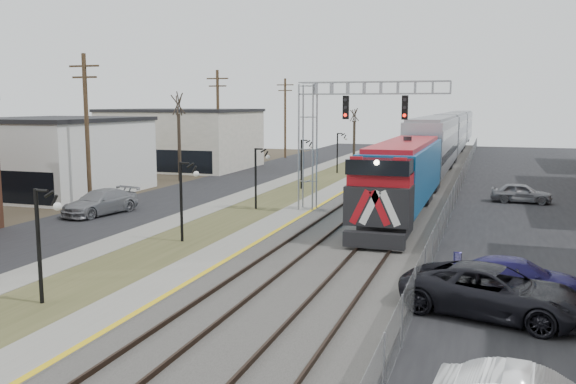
% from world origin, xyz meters
% --- Properties ---
extents(street_west, '(7.00, 120.00, 0.04)m').
position_xyz_m(street_west, '(-11.50, 35.00, 0.02)').
color(street_west, black).
rests_on(street_west, ground).
extents(sidewalk, '(2.00, 120.00, 0.08)m').
position_xyz_m(sidewalk, '(-7.00, 35.00, 0.04)').
color(sidewalk, gray).
rests_on(sidewalk, ground).
extents(grass_median, '(4.00, 120.00, 0.06)m').
position_xyz_m(grass_median, '(-4.00, 35.00, 0.03)').
color(grass_median, '#454826').
rests_on(grass_median, ground).
extents(platform, '(2.00, 120.00, 0.24)m').
position_xyz_m(platform, '(-1.00, 35.00, 0.12)').
color(platform, gray).
rests_on(platform, ground).
extents(ballast_bed, '(8.00, 120.00, 0.20)m').
position_xyz_m(ballast_bed, '(4.00, 35.00, 0.10)').
color(ballast_bed, '#595651').
rests_on(ballast_bed, ground).
extents(platform_edge, '(0.24, 120.00, 0.01)m').
position_xyz_m(platform_edge, '(-0.12, 35.00, 0.24)').
color(platform_edge, gold).
rests_on(platform_edge, platform).
extents(track_near, '(1.58, 120.00, 0.15)m').
position_xyz_m(track_near, '(2.00, 35.00, 0.28)').
color(track_near, '#2D2119').
rests_on(track_near, ballast_bed).
extents(track_far, '(1.58, 120.00, 0.15)m').
position_xyz_m(track_far, '(5.50, 35.00, 0.28)').
color(track_far, '#2D2119').
rests_on(track_far, ballast_bed).
extents(train, '(3.00, 85.85, 5.33)m').
position_xyz_m(train, '(5.50, 62.82, 2.92)').
color(train, '#125A9A').
rests_on(train, ground).
extents(signal_gantry, '(9.00, 1.07, 8.15)m').
position_xyz_m(signal_gantry, '(1.22, 27.99, 5.59)').
color(signal_gantry, gray).
rests_on(signal_gantry, ground).
extents(lampposts, '(0.14, 62.14, 4.00)m').
position_xyz_m(lampposts, '(-4.00, 18.29, 2.00)').
color(lampposts, black).
rests_on(lampposts, ground).
extents(utility_poles, '(0.28, 80.28, 10.00)m').
position_xyz_m(utility_poles, '(-14.50, 25.00, 5.00)').
color(utility_poles, '#4C3823').
rests_on(utility_poles, ground).
extents(fence, '(0.04, 120.00, 1.60)m').
position_xyz_m(fence, '(8.20, 35.00, 0.80)').
color(fence, gray).
rests_on(fence, ground).
extents(bare_trees, '(12.30, 42.30, 5.95)m').
position_xyz_m(bare_trees, '(-12.66, 38.91, 2.70)').
color(bare_trees, '#382D23').
rests_on(bare_trees, ground).
extents(car_lot_c, '(6.30, 4.05, 1.62)m').
position_xyz_m(car_lot_c, '(10.64, 11.59, 0.81)').
color(car_lot_c, black).
rests_on(car_lot_c, ground).
extents(car_lot_d, '(4.64, 2.11, 1.32)m').
position_xyz_m(car_lot_d, '(11.47, 14.16, 0.66)').
color(car_lot_d, '#1D1753').
rests_on(car_lot_d, ground).
extents(car_lot_e, '(4.05, 1.71, 1.37)m').
position_xyz_m(car_lot_e, '(12.47, 36.22, 0.68)').
color(car_lot_e, slate).
rests_on(car_lot_e, ground).
extents(car_street_b, '(3.10, 5.53, 1.52)m').
position_xyz_m(car_street_b, '(-12.43, 23.17, 0.76)').
color(car_street_b, gray).
rests_on(car_street_b, ground).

